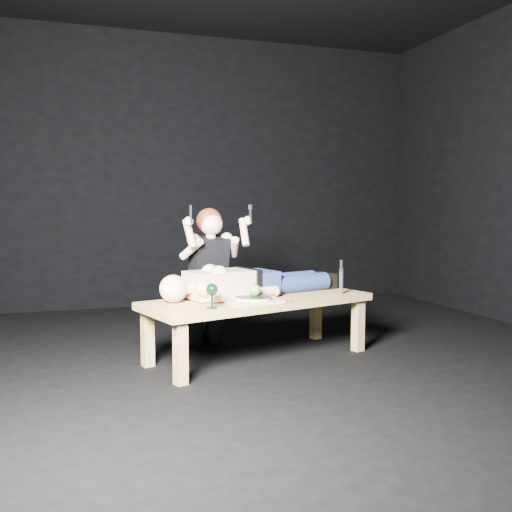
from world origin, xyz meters
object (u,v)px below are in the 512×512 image
object	(u,v)px
serving_tray	(253,301)
carving_knife	(341,277)
lying_man	(254,279)
table	(258,328)
kneeling_woman	(205,276)
goblet	(212,296)

from	to	relation	value
serving_tray	carving_knife	distance (m)	0.79
lying_man	serving_tray	distance (m)	0.37
table	serving_tray	bearing A→B (deg)	-134.27
kneeling_woman	table	bearing A→B (deg)	-71.86
carving_knife	serving_tray	bearing A→B (deg)	176.78
table	lying_man	xyz separation A→B (m)	(0.01, 0.14, 0.35)
serving_tray	kneeling_woman	bearing A→B (deg)	104.36
goblet	carving_knife	xyz separation A→B (m)	(1.09, 0.31, 0.05)
lying_man	carving_knife	world-z (taller)	carving_knife
goblet	serving_tray	bearing A→B (deg)	22.99
goblet	carving_knife	bearing A→B (deg)	15.82
serving_tray	carving_knife	size ratio (longest dim) A/B	1.45
kneeling_woman	carving_knife	distance (m)	1.07
table	goblet	bearing A→B (deg)	-158.19
lying_man	serving_tray	xyz separation A→B (m)	(-0.12, -0.33, -0.11)
carving_knife	table	bearing A→B (deg)	162.26
kneeling_woman	serving_tray	xyz separation A→B (m)	(0.17, -0.68, -0.10)
table	goblet	xyz separation A→B (m)	(-0.43, -0.33, 0.31)
table	serving_tray	distance (m)	0.32
lying_man	carving_knife	xyz separation A→B (m)	(0.65, -0.16, 0.01)
goblet	table	bearing A→B (deg)	37.65
serving_tray	goblet	xyz separation A→B (m)	(-0.32, -0.14, 0.07)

